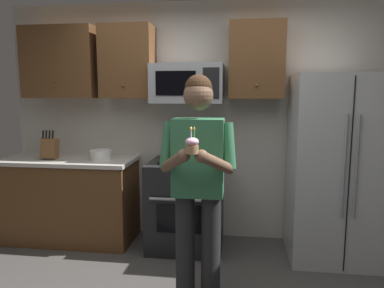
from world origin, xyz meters
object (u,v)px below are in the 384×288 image
(oven_range, at_px, (186,204))
(microwave, at_px, (188,84))
(person, at_px, (198,178))
(cupcake, at_px, (192,145))
(bowl_large_white, at_px, (101,155))
(knife_block, at_px, (50,148))
(refrigerator, at_px, (338,168))

(oven_range, relative_size, microwave, 1.26)
(person, xyz_separation_m, cupcake, (0.00, -0.33, 0.30))
(microwave, relative_size, bowl_large_white, 3.26)
(knife_block, bearing_deg, cupcake, -36.96)
(microwave, relative_size, cupcake, 4.26)
(oven_range, relative_size, bowl_large_white, 4.10)
(microwave, height_order, cupcake, microwave)
(bowl_large_white, xyz_separation_m, cupcake, (1.16, -1.31, 0.32))
(oven_range, distance_m, person, 1.16)
(oven_range, bearing_deg, cupcake, -79.63)
(knife_block, distance_m, person, 1.98)
(bowl_large_white, distance_m, cupcake, 1.78)
(refrigerator, bearing_deg, knife_block, 179.81)
(microwave, distance_m, person, 1.35)
(microwave, height_order, bowl_large_white, microwave)
(oven_range, distance_m, bowl_large_white, 1.05)
(knife_block, bearing_deg, refrigerator, -0.19)
(refrigerator, xyz_separation_m, knife_block, (-2.98, 0.01, 0.13))
(microwave, xyz_separation_m, bowl_large_white, (-0.92, -0.13, -0.74))
(knife_block, relative_size, person, 0.18)
(microwave, xyz_separation_m, cupcake, (0.24, -1.45, -0.43))
(refrigerator, distance_m, cupcake, 1.84)
(knife_block, height_order, bowl_large_white, knife_block)
(bowl_large_white, relative_size, person, 0.13)
(bowl_large_white, bearing_deg, person, -40.31)
(microwave, xyz_separation_m, person, (0.24, -1.12, -0.72))
(oven_range, bearing_deg, knife_block, -178.86)
(microwave, xyz_separation_m, refrigerator, (1.50, -0.16, -0.82))
(person, bearing_deg, cupcake, -90.00)
(refrigerator, height_order, knife_block, refrigerator)
(person, bearing_deg, knife_block, 150.67)
(oven_range, xyz_separation_m, bowl_large_white, (-0.92, -0.02, 0.51))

